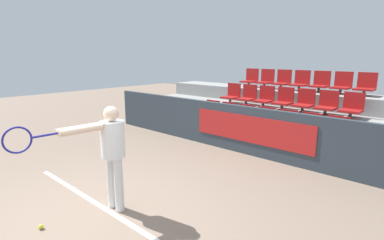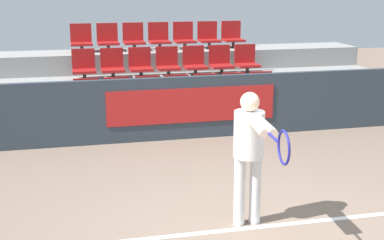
# 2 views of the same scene
# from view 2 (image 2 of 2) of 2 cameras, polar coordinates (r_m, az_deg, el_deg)

# --- Properties ---
(ground_plane) EXTENTS (30.00, 30.00, 0.00)m
(ground_plane) POSITION_cam_2_polar(r_m,az_deg,el_deg) (6.04, 7.70, -12.56)
(ground_plane) COLOR #7A6656
(court_baseline) EXTENTS (4.67, 0.08, 0.01)m
(court_baseline) POSITION_cam_2_polar(r_m,az_deg,el_deg) (6.29, 6.71, -11.30)
(court_baseline) COLOR white
(court_baseline) RESTS_ON ground
(barrier_wall) EXTENTS (9.44, 0.14, 1.12)m
(barrier_wall) POSITION_cam_2_polar(r_m,az_deg,el_deg) (9.45, -0.60, 1.32)
(barrier_wall) COLOR #2D3842
(barrier_wall) RESTS_ON ground
(bleacher_tier_front) EXTENTS (9.04, 1.04, 0.42)m
(bleacher_tier_front) POSITION_cam_2_polar(r_m,az_deg,el_deg) (10.10, -1.34, 0.15)
(bleacher_tier_front) COLOR gray
(bleacher_tier_front) RESTS_ON ground
(bleacher_tier_middle) EXTENTS (9.04, 1.04, 0.83)m
(bleacher_tier_middle) POSITION_cam_2_polar(r_m,az_deg,el_deg) (11.05, -2.43, 2.52)
(bleacher_tier_middle) COLOR gray
(bleacher_tier_middle) RESTS_ON ground
(bleacher_tier_back) EXTENTS (9.04, 1.04, 1.25)m
(bleacher_tier_back) POSITION_cam_2_polar(r_m,az_deg,el_deg) (12.01, -3.35, 4.51)
(bleacher_tier_back) COLOR gray
(bleacher_tier_back) RESTS_ON ground
(stadium_chair_0) EXTENTS (0.46, 0.44, 0.59)m
(stadium_chair_0) POSITION_cam_2_polar(r_m,az_deg,el_deg) (9.94, -11.15, 2.36)
(stadium_chair_0) COLOR #333333
(stadium_chair_0) RESTS_ON bleacher_tier_front
(stadium_chair_1) EXTENTS (0.46, 0.44, 0.59)m
(stadium_chair_1) POSITION_cam_2_polar(r_m,az_deg,el_deg) (9.97, -7.90, 2.54)
(stadium_chair_1) COLOR #333333
(stadium_chair_1) RESTS_ON bleacher_tier_front
(stadium_chair_2) EXTENTS (0.46, 0.44, 0.59)m
(stadium_chair_2) POSITION_cam_2_polar(r_m,az_deg,el_deg) (10.03, -4.68, 2.70)
(stadium_chair_2) COLOR #333333
(stadium_chair_2) RESTS_ON bleacher_tier_front
(stadium_chair_3) EXTENTS (0.46, 0.44, 0.59)m
(stadium_chair_3) POSITION_cam_2_polar(r_m,az_deg,el_deg) (10.12, -1.50, 2.86)
(stadium_chair_3) COLOR #333333
(stadium_chair_3) RESTS_ON bleacher_tier_front
(stadium_chair_4) EXTENTS (0.46, 0.44, 0.59)m
(stadium_chair_4) POSITION_cam_2_polar(r_m,az_deg,el_deg) (10.25, 1.60, 3.01)
(stadium_chair_4) COLOR #333333
(stadium_chair_4) RESTS_ON bleacher_tier_front
(stadium_chair_5) EXTENTS (0.46, 0.44, 0.59)m
(stadium_chair_5) POSITION_cam_2_polar(r_m,az_deg,el_deg) (10.40, 4.63, 3.14)
(stadium_chair_5) COLOR #333333
(stadium_chair_5) RESTS_ON bleacher_tier_front
(stadium_chair_6) EXTENTS (0.46, 0.44, 0.59)m
(stadium_chair_6) POSITION_cam_2_polar(r_m,az_deg,el_deg) (10.58, 7.55, 3.26)
(stadium_chair_6) COLOR #333333
(stadium_chair_6) RESTS_ON bleacher_tier_front
(stadium_chair_7) EXTENTS (0.46, 0.44, 0.59)m
(stadium_chair_7) POSITION_cam_2_polar(r_m,az_deg,el_deg) (10.88, -11.46, 5.64)
(stadium_chair_7) COLOR #333333
(stadium_chair_7) RESTS_ON bleacher_tier_middle
(stadium_chair_8) EXTENTS (0.46, 0.44, 0.59)m
(stadium_chair_8) POSITION_cam_2_polar(r_m,az_deg,el_deg) (10.91, -8.48, 5.80)
(stadium_chair_8) COLOR #333333
(stadium_chair_8) RESTS_ON bleacher_tier_middle
(stadium_chair_9) EXTENTS (0.46, 0.44, 0.59)m
(stadium_chair_9) POSITION_cam_2_polar(r_m,az_deg,el_deg) (10.97, -5.52, 5.94)
(stadium_chair_9) COLOR #333333
(stadium_chair_9) RESTS_ON bleacher_tier_middle
(stadium_chair_10) EXTENTS (0.46, 0.44, 0.59)m
(stadium_chair_10) POSITION_cam_2_polar(r_m,az_deg,el_deg) (11.05, -2.60, 6.06)
(stadium_chair_10) COLOR #333333
(stadium_chair_10) RESTS_ON bleacher_tier_middle
(stadium_chair_11) EXTENTS (0.46, 0.44, 0.59)m
(stadium_chair_11) POSITION_cam_2_polar(r_m,az_deg,el_deg) (11.17, 0.28, 6.16)
(stadium_chair_11) COLOR #333333
(stadium_chair_11) RESTS_ON bleacher_tier_middle
(stadium_chair_12) EXTENTS (0.46, 0.44, 0.59)m
(stadium_chair_12) POSITION_cam_2_polar(r_m,az_deg,el_deg) (11.31, 3.09, 6.25)
(stadium_chair_12) COLOR #333333
(stadium_chair_12) RESTS_ON bleacher_tier_middle
(stadium_chair_13) EXTENTS (0.46, 0.44, 0.59)m
(stadium_chair_13) POSITION_cam_2_polar(r_m,az_deg,el_deg) (11.48, 5.82, 6.32)
(stadium_chair_13) COLOR #333333
(stadium_chair_13) RESTS_ON bleacher_tier_middle
(stadium_chair_14) EXTENTS (0.46, 0.44, 0.59)m
(stadium_chair_14) POSITION_cam_2_polar(r_m,az_deg,el_deg) (11.86, -11.73, 8.39)
(stadium_chair_14) COLOR #333333
(stadium_chair_14) RESTS_ON bleacher_tier_back
(stadium_chair_15) EXTENTS (0.46, 0.44, 0.59)m
(stadium_chair_15) POSITION_cam_2_polar(r_m,az_deg,el_deg) (11.88, -8.97, 8.53)
(stadium_chair_15) COLOR #333333
(stadium_chair_15) RESTS_ON bleacher_tier_back
(stadium_chair_16) EXTENTS (0.46, 0.44, 0.59)m
(stadium_chair_16) POSITION_cam_2_polar(r_m,az_deg,el_deg) (11.93, -6.24, 8.65)
(stadium_chair_16) COLOR #333333
(stadium_chair_16) RESTS_ON bleacher_tier_back
(stadium_chair_17) EXTENTS (0.46, 0.44, 0.59)m
(stadium_chair_17) POSITION_cam_2_polar(r_m,az_deg,el_deg) (12.01, -3.52, 8.75)
(stadium_chair_17) COLOR #333333
(stadium_chair_17) RESTS_ON bleacher_tier_back
(stadium_chair_18) EXTENTS (0.46, 0.44, 0.59)m
(stadium_chair_18) POSITION_cam_2_polar(r_m,az_deg,el_deg) (12.12, -0.85, 8.83)
(stadium_chair_18) COLOR #333333
(stadium_chair_18) RESTS_ON bleacher_tier_back
(stadium_chair_19) EXTENTS (0.46, 0.44, 0.59)m
(stadium_chair_19) POSITION_cam_2_polar(r_m,az_deg,el_deg) (12.25, 1.77, 8.89)
(stadium_chair_19) COLOR #333333
(stadium_chair_19) RESTS_ON bleacher_tier_back
(stadium_chair_20) EXTENTS (0.46, 0.44, 0.59)m
(stadium_chair_20) POSITION_cam_2_polar(r_m,az_deg,el_deg) (12.40, 4.33, 8.92)
(stadium_chair_20) COLOR #333333
(stadium_chair_20) RESTS_ON bleacher_tier_back
(tennis_player) EXTENTS (0.34, 1.53, 1.56)m
(tennis_player) POSITION_cam_2_polar(r_m,az_deg,el_deg) (5.97, 6.23, -2.71)
(tennis_player) COLOR silver
(tennis_player) RESTS_ON ground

